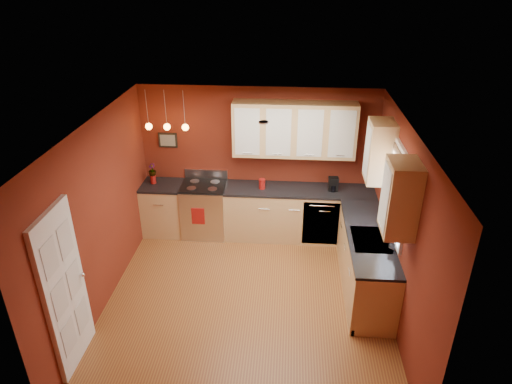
# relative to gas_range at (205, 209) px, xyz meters

# --- Properties ---
(floor) EXTENTS (4.20, 4.20, 0.00)m
(floor) POSITION_rel_gas_range_xyz_m (0.92, -1.80, -0.48)
(floor) COLOR #93602A
(floor) RESTS_ON ground
(ceiling) EXTENTS (4.00, 4.20, 0.02)m
(ceiling) POSITION_rel_gas_range_xyz_m (0.92, -1.80, 2.12)
(ceiling) COLOR beige
(ceiling) RESTS_ON wall_back
(wall_back) EXTENTS (4.00, 0.02, 2.60)m
(wall_back) POSITION_rel_gas_range_xyz_m (0.92, 0.30, 0.82)
(wall_back) COLOR maroon
(wall_back) RESTS_ON floor
(wall_front) EXTENTS (4.00, 0.02, 2.60)m
(wall_front) POSITION_rel_gas_range_xyz_m (0.92, -3.90, 0.82)
(wall_front) COLOR maroon
(wall_front) RESTS_ON floor
(wall_left) EXTENTS (0.02, 4.20, 2.60)m
(wall_left) POSITION_rel_gas_range_xyz_m (-1.08, -1.80, 0.82)
(wall_left) COLOR maroon
(wall_left) RESTS_ON floor
(wall_right) EXTENTS (0.02, 4.20, 2.60)m
(wall_right) POSITION_rel_gas_range_xyz_m (2.92, -1.80, 0.82)
(wall_right) COLOR maroon
(wall_right) RESTS_ON floor
(base_cabinets_back_left) EXTENTS (0.70, 0.60, 0.90)m
(base_cabinets_back_left) POSITION_rel_gas_range_xyz_m (-0.73, -0.00, -0.03)
(base_cabinets_back_left) COLOR tan
(base_cabinets_back_left) RESTS_ON floor
(base_cabinets_back_right) EXTENTS (2.54, 0.60, 0.90)m
(base_cabinets_back_right) POSITION_rel_gas_range_xyz_m (1.65, -0.00, -0.03)
(base_cabinets_back_right) COLOR tan
(base_cabinets_back_right) RESTS_ON floor
(base_cabinets_right) EXTENTS (0.60, 2.10, 0.90)m
(base_cabinets_right) POSITION_rel_gas_range_xyz_m (2.62, -1.35, -0.03)
(base_cabinets_right) COLOR tan
(base_cabinets_right) RESTS_ON floor
(counter_back_left) EXTENTS (0.70, 0.62, 0.04)m
(counter_back_left) POSITION_rel_gas_range_xyz_m (-0.73, -0.00, 0.44)
(counter_back_left) COLOR black
(counter_back_left) RESTS_ON base_cabinets_back_left
(counter_back_right) EXTENTS (2.54, 0.62, 0.04)m
(counter_back_right) POSITION_rel_gas_range_xyz_m (1.65, -0.00, 0.44)
(counter_back_right) COLOR black
(counter_back_right) RESTS_ON base_cabinets_back_right
(counter_right) EXTENTS (0.62, 2.10, 0.04)m
(counter_right) POSITION_rel_gas_range_xyz_m (2.62, -1.35, 0.44)
(counter_right) COLOR black
(counter_right) RESTS_ON base_cabinets_right
(gas_range) EXTENTS (0.76, 0.64, 1.11)m
(gas_range) POSITION_rel_gas_range_xyz_m (0.00, 0.00, 0.00)
(gas_range) COLOR silver
(gas_range) RESTS_ON floor
(dishwasher_front) EXTENTS (0.60, 0.02, 0.80)m
(dishwasher_front) POSITION_rel_gas_range_xyz_m (2.02, -0.29, -0.03)
(dishwasher_front) COLOR silver
(dishwasher_front) RESTS_ON base_cabinets_back_right
(sink) EXTENTS (0.50, 0.70, 0.33)m
(sink) POSITION_rel_gas_range_xyz_m (2.62, -1.50, 0.43)
(sink) COLOR gray
(sink) RESTS_ON counter_right
(window) EXTENTS (0.06, 1.02, 1.22)m
(window) POSITION_rel_gas_range_xyz_m (2.89, -1.50, 1.21)
(window) COLOR white
(window) RESTS_ON wall_right
(door_left_wall) EXTENTS (0.12, 0.82, 2.05)m
(door_left_wall) POSITION_rel_gas_range_xyz_m (-1.05, -3.00, 0.54)
(door_left_wall) COLOR white
(door_left_wall) RESTS_ON floor
(upper_cabinets_back) EXTENTS (2.00, 0.35, 0.90)m
(upper_cabinets_back) POSITION_rel_gas_range_xyz_m (1.52, 0.12, 1.47)
(upper_cabinets_back) COLOR tan
(upper_cabinets_back) RESTS_ON wall_back
(upper_cabinets_right) EXTENTS (0.35, 1.95, 0.90)m
(upper_cabinets_right) POSITION_rel_gas_range_xyz_m (2.75, -1.48, 1.47)
(upper_cabinets_right) COLOR tan
(upper_cabinets_right) RESTS_ON wall_right
(wall_picture) EXTENTS (0.32, 0.03, 0.26)m
(wall_picture) POSITION_rel_gas_range_xyz_m (-0.63, 0.28, 1.17)
(wall_picture) COLOR black
(wall_picture) RESTS_ON wall_back
(pendant_lights) EXTENTS (0.71, 0.11, 0.66)m
(pendant_lights) POSITION_rel_gas_range_xyz_m (-0.53, -0.05, 1.53)
(pendant_lights) COLOR gray
(pendant_lights) RESTS_ON ceiling
(red_canister) EXTENTS (0.11, 0.11, 0.17)m
(red_canister) POSITION_rel_gas_range_xyz_m (1.01, -0.03, 0.55)
(red_canister) COLOR maroon
(red_canister) RESTS_ON counter_back_right
(red_vase) EXTENTS (0.10, 0.10, 0.15)m
(red_vase) POSITION_rel_gas_range_xyz_m (-0.88, 0.03, 0.54)
(red_vase) COLOR maroon
(red_vase) RESTS_ON counter_back_left
(flowers) EXTENTS (0.17, 0.17, 0.23)m
(flowers) POSITION_rel_gas_range_xyz_m (-0.88, 0.03, 0.71)
(flowers) COLOR maroon
(flowers) RESTS_ON red_vase
(coffee_maker) EXTENTS (0.17, 0.16, 0.23)m
(coffee_maker) POSITION_rel_gas_range_xyz_m (2.21, -0.01, 0.57)
(coffee_maker) COLOR black
(coffee_maker) RESTS_ON counter_back_right
(soap_pump) EXTENTS (0.13, 0.13, 0.21)m
(soap_pump) POSITION_rel_gas_range_xyz_m (2.87, -1.75, 0.57)
(soap_pump) COLOR white
(soap_pump) RESTS_ON counter_right
(dish_towel) EXTENTS (0.22, 0.02, 0.30)m
(dish_towel) POSITION_rel_gas_range_xyz_m (-0.05, -0.33, 0.04)
(dish_towel) COLOR maroon
(dish_towel) RESTS_ON gas_range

